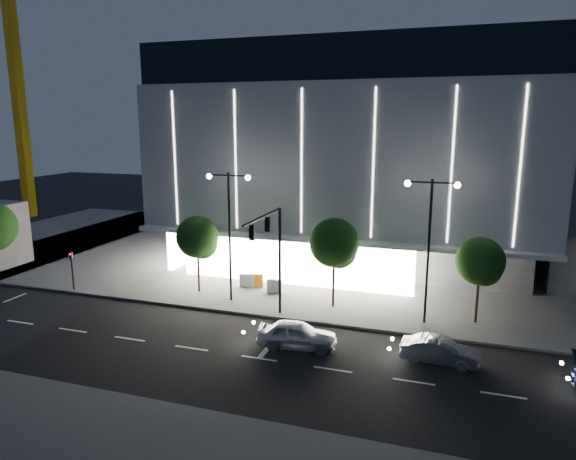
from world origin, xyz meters
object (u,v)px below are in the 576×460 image
at_px(barrier_b, 247,281).
at_px(street_lamp_west, 229,218).
at_px(street_lamp_east, 429,230).
at_px(tree_left, 198,239).
at_px(tree_mid, 335,246).
at_px(car_lead, 297,335).
at_px(barrier_d, 275,286).
at_px(car_second, 440,351).
at_px(traffic_mast, 272,244).
at_px(tower_crane, 21,54).
at_px(barrier_c, 256,281).
at_px(tree_right, 480,264).
at_px(ped_signal_far, 72,267).

bearing_deg(barrier_b, street_lamp_west, -94.73).
height_order(street_lamp_east, tree_left, street_lamp_east).
xyz_separation_m(tree_mid, barrier_b, (-7.09, 1.97, -3.68)).
xyz_separation_m(street_lamp_east, car_lead, (-6.50, -5.56, -5.21)).
bearing_deg(barrier_d, tree_mid, -20.93).
distance_m(street_lamp_east, tree_mid, 6.27).
distance_m(tree_left, tree_mid, 10.00).
bearing_deg(street_lamp_west, car_second, -19.70).
xyz_separation_m(traffic_mast, street_lamp_east, (9.00, 2.66, 0.93)).
bearing_deg(barrier_d, barrier_b, 160.64).
height_order(traffic_mast, street_lamp_west, street_lamp_west).
bearing_deg(tree_mid, barrier_d, 163.97).
bearing_deg(tower_crane, barrier_c, -26.05).
xyz_separation_m(tree_right, barrier_b, (-16.09, 1.97, -3.23)).
bearing_deg(tower_crane, tree_right, -21.25).
distance_m(street_lamp_west, ped_signal_far, 12.76).
relative_size(car_lead, barrier_b, 4.01).
distance_m(traffic_mast, tree_left, 7.95).
xyz_separation_m(street_lamp_west, street_lamp_east, (13.00, 0.00, 0.00)).
height_order(ped_signal_far, barrier_b, ped_signal_far).
bearing_deg(car_lead, tree_right, -61.96).
relative_size(car_lead, barrier_d, 4.01).
bearing_deg(tree_right, tree_mid, 180.00).
xyz_separation_m(ped_signal_far, tower_crane, (-25.92, 23.50, 18.62)).
bearing_deg(car_second, barrier_c, 61.52).
height_order(tower_crane, car_second, tower_crane).
distance_m(traffic_mast, car_second, 11.23).
distance_m(tree_right, barrier_d, 14.11).
bearing_deg(tree_left, ped_signal_far, -164.39).
xyz_separation_m(tree_left, barrier_c, (3.55, 2.16, -3.38)).
xyz_separation_m(traffic_mast, tower_crane, (-41.92, 24.66, 15.48)).
height_order(ped_signal_far, car_second, ped_signal_far).
xyz_separation_m(street_lamp_west, tower_crane, (-37.92, 22.00, 14.55)).
bearing_deg(street_lamp_west, tree_left, 161.06).
bearing_deg(barrier_b, tower_crane, 147.38).
bearing_deg(car_second, street_lamp_west, 73.18).
bearing_deg(car_second, tower_crane, 65.40).
height_order(tower_crane, barrier_d, tower_crane).
relative_size(street_lamp_west, street_lamp_east, 1.00).
height_order(street_lamp_east, tree_right, street_lamp_east).
xyz_separation_m(car_lead, barrier_b, (-6.56, 8.55, -0.10)).
bearing_deg(tower_crane, street_lamp_west, -30.12).
distance_m(traffic_mast, barrier_c, 8.07).
xyz_separation_m(traffic_mast, tree_left, (-6.97, 3.68, -0.99)).
bearing_deg(traffic_mast, tower_crane, 149.53).
relative_size(ped_signal_far, car_second, 0.76).
relative_size(tree_left, tree_mid, 0.93).
relative_size(ped_signal_far, barrier_b, 2.73).
bearing_deg(barrier_c, tree_left, -163.81).
bearing_deg(ped_signal_far, street_lamp_west, 7.13).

